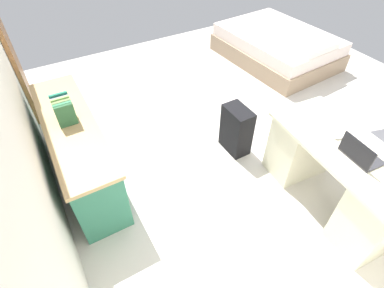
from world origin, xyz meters
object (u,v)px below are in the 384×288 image
at_px(credenza, 79,150).
at_px(suitcase_black, 236,130).
at_px(computer_mouse, 339,137).
at_px(desk, 336,175).
at_px(bed, 277,46).
at_px(figurine_small, 58,97).
at_px(laptop, 360,154).

xyz_separation_m(credenza, suitcase_black, (-0.49, -1.67, -0.07)).
height_order(suitcase_black, computer_mouse, computer_mouse).
xyz_separation_m(desk, credenza, (1.58, 2.04, -0.02)).
bearing_deg(bed, suitcase_black, 127.42).
bearing_deg(credenza, figurine_small, 0.22).
distance_m(credenza, suitcase_black, 1.74).
distance_m(desk, figurine_small, 2.87).
distance_m(suitcase_black, figurine_small, 1.96).
distance_m(desk, bed, 3.00).
bearing_deg(figurine_small, suitcase_black, -118.11).
bearing_deg(suitcase_black, computer_mouse, -158.26).
xyz_separation_m(desk, suitcase_black, (1.09, 0.36, -0.10)).
bearing_deg(figurine_small, computer_mouse, -131.82).
bearing_deg(bed, computer_mouse, 147.57).
distance_m(credenza, computer_mouse, 2.54).
bearing_deg(computer_mouse, credenza, 59.68).
bearing_deg(credenza, laptop, -130.35).
relative_size(bed, computer_mouse, 19.90).
relative_size(credenza, figurine_small, 16.36).
bearing_deg(laptop, figurine_small, 43.58).
bearing_deg(computer_mouse, laptop, 170.98).
distance_m(suitcase_black, laptop, 1.34).
relative_size(laptop, computer_mouse, 3.27).
distance_m(bed, suitcase_black, 2.42).
xyz_separation_m(laptop, computer_mouse, (0.26, -0.06, -0.03)).
distance_m(bed, computer_mouse, 2.91).
distance_m(credenza, laptop, 2.65).
bearing_deg(bed, laptop, 149.12).
distance_m(desk, credenza, 2.58).
relative_size(credenza, suitcase_black, 3.09).
relative_size(desk, suitcase_black, 2.56).
bearing_deg(suitcase_black, figurine_small, 61.53).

